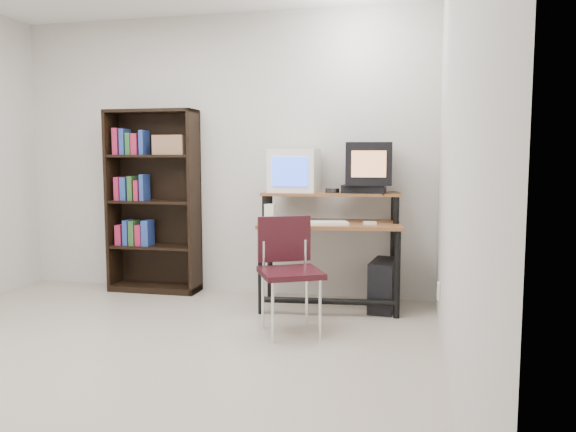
% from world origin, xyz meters
% --- Properties ---
extents(floor, '(4.00, 4.00, 0.01)m').
position_xyz_m(floor, '(0.00, 0.00, -0.01)').
color(floor, '#B7AB98').
rests_on(floor, ground).
extents(back_wall, '(4.00, 0.01, 2.60)m').
position_xyz_m(back_wall, '(0.00, 2.00, 1.30)').
color(back_wall, beige).
rests_on(back_wall, floor).
extents(right_wall, '(0.01, 4.00, 2.60)m').
position_xyz_m(right_wall, '(2.00, 0.00, 1.30)').
color(right_wall, beige).
rests_on(right_wall, floor).
extents(computer_desk, '(1.24, 0.71, 0.98)m').
position_xyz_m(computer_desk, '(1.10, 1.62, 0.69)').
color(computer_desk, brown).
rests_on(computer_desk, floor).
extents(crt_monitor, '(0.41, 0.42, 0.38)m').
position_xyz_m(crt_monitor, '(0.77, 1.73, 1.16)').
color(crt_monitor, white).
rests_on(crt_monitor, computer_desk).
extents(vcr, '(0.36, 0.27, 0.08)m').
position_xyz_m(vcr, '(1.38, 1.72, 1.01)').
color(vcr, black).
rests_on(vcr, computer_desk).
extents(crt_tv, '(0.42, 0.42, 0.36)m').
position_xyz_m(crt_tv, '(1.41, 1.73, 1.23)').
color(crt_tv, black).
rests_on(crt_tv, vcr).
extents(cd_spindle, '(0.15, 0.15, 0.05)m').
position_xyz_m(cd_spindle, '(1.11, 1.67, 0.99)').
color(cd_spindle, '#26262B').
rests_on(cd_spindle, computer_desk).
extents(keyboard, '(0.51, 0.33, 0.03)m').
position_xyz_m(keyboard, '(1.03, 1.47, 0.74)').
color(keyboard, white).
rests_on(keyboard, computer_desk).
extents(mousepad, '(0.25, 0.22, 0.01)m').
position_xyz_m(mousepad, '(1.44, 1.54, 0.72)').
color(mousepad, black).
rests_on(mousepad, computer_desk).
extents(mouse, '(0.11, 0.09, 0.03)m').
position_xyz_m(mouse, '(1.45, 1.54, 0.74)').
color(mouse, white).
rests_on(mouse, mousepad).
extents(desk_speaker, '(0.09, 0.08, 0.17)m').
position_xyz_m(desk_speaker, '(0.61, 1.50, 0.80)').
color(desk_speaker, white).
rests_on(desk_speaker, computer_desk).
extents(pc_tower, '(0.25, 0.47, 0.42)m').
position_xyz_m(pc_tower, '(1.57, 1.65, 0.21)').
color(pc_tower, black).
rests_on(pc_tower, floor).
extents(school_chair, '(0.57, 0.57, 0.84)m').
position_xyz_m(school_chair, '(0.91, 0.89, 0.52)').
color(school_chair, black).
rests_on(school_chair, floor).
extents(bookshelf, '(0.87, 0.30, 1.72)m').
position_xyz_m(bookshelf, '(-0.63, 1.86, 0.89)').
color(bookshelf, black).
rests_on(bookshelf, floor).
extents(wall_outlet, '(0.02, 0.08, 0.12)m').
position_xyz_m(wall_outlet, '(1.99, 1.15, 0.30)').
color(wall_outlet, beige).
rests_on(wall_outlet, right_wall).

